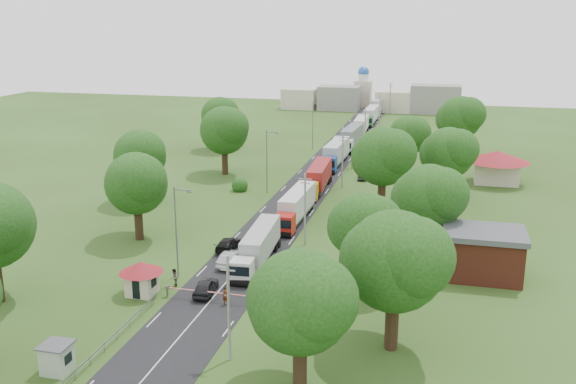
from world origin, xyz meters
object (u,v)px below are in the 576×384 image
(truck_0, at_px, (258,246))
(car_lane_front, at_px, (206,287))
(boom_barrier, at_px, (197,292))
(info_sign, at_px, (353,152))
(guard_booth, at_px, (141,274))
(car_lane_mid, at_px, (232,259))
(pedestrian_near, at_px, (226,297))

(truck_0, relative_size, car_lane_front, 3.02)
(boom_barrier, xyz_separation_m, info_sign, (6.56, 60.00, 2.11))
(guard_booth, relative_size, car_lane_front, 0.96)
(boom_barrier, bearing_deg, car_lane_mid, 87.84)
(car_lane_front, xyz_separation_m, car_lane_mid, (0.00, 7.98, 0.03))
(info_sign, bearing_deg, truck_0, -94.02)
(boom_barrier, bearing_deg, truck_0, 74.06)
(car_lane_front, bearing_deg, car_lane_mid, -96.10)
(info_sign, distance_m, car_lane_front, 58.87)
(truck_0, xyz_separation_m, car_lane_mid, (-2.74, -1.38, -1.22))
(boom_barrier, height_order, car_lane_mid, car_lane_mid)
(truck_0, bearing_deg, pedestrian_near, -89.73)
(car_lane_mid, bearing_deg, info_sign, -92.51)
(car_lane_front, relative_size, pedestrian_near, 2.55)
(boom_barrier, relative_size, pedestrian_near, 5.15)
(boom_barrier, relative_size, car_lane_mid, 1.89)
(guard_booth, bearing_deg, boom_barrier, 0.01)
(info_sign, relative_size, truck_0, 0.30)
(car_lane_mid, bearing_deg, guard_booth, 61.31)
(info_sign, bearing_deg, boom_barrier, -96.24)
(pedestrian_near, bearing_deg, car_lane_mid, 103.85)
(guard_booth, distance_m, truck_0, 14.07)
(guard_booth, distance_m, pedestrian_near, 9.10)
(boom_barrier, distance_m, guard_booth, 5.98)
(boom_barrier, relative_size, car_lane_front, 2.02)
(info_sign, bearing_deg, pedestrian_near, -93.22)
(boom_barrier, distance_m, info_sign, 60.39)
(boom_barrier, distance_m, pedestrian_near, 3.19)
(truck_0, xyz_separation_m, car_lane_front, (-2.74, -9.36, -1.24))
(car_lane_front, height_order, car_lane_mid, car_lane_mid)
(info_sign, distance_m, car_lane_mid, 50.95)
(info_sign, xyz_separation_m, truck_0, (-3.46, -49.14, -0.98))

